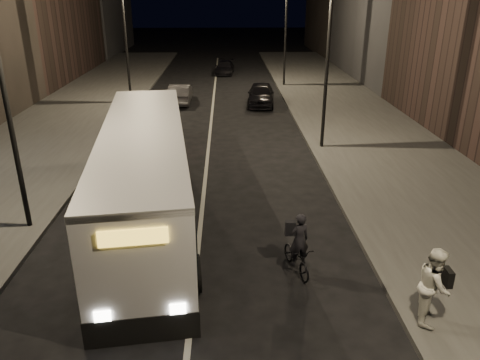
{
  "coord_description": "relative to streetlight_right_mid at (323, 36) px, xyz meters",
  "views": [
    {
      "loc": [
        0.91,
        -9.87,
        7.36
      ],
      "look_at": [
        1.34,
        4.42,
        1.5
      ],
      "focal_mm": 35.0,
      "sensor_mm": 36.0,
      "label": 1
    }
  ],
  "objects": [
    {
      "name": "streetlight_left_far",
      "position": [
        -10.66,
        10.0,
        0.0
      ],
      "size": [
        1.2,
        0.44,
        8.12
      ],
      "color": "black",
      "rests_on": "sidewalk_left"
    },
    {
      "name": "sidewalk_right",
      "position": [
        3.17,
        2.0,
        -5.28
      ],
      "size": [
        7.0,
        70.0,
        0.16
      ],
      "primitive_type": "cube",
      "color": "#393936",
      "rests_on": "ground"
    },
    {
      "name": "city_bus",
      "position": [
        -7.1,
        -7.51,
        -3.59
      ],
      "size": [
        4.07,
        12.31,
        3.26
      ],
      "rotation": [
        0.0,
        0.0,
        0.13
      ],
      "color": "white",
      "rests_on": "ground"
    },
    {
      "name": "car_mid",
      "position": [
        -7.58,
        10.25,
        -4.69
      ],
      "size": [
        1.42,
        4.05,
        1.33
      ],
      "primitive_type": "imported",
      "rotation": [
        0.0,
        0.0,
        3.14
      ],
      "color": "#343436",
      "rests_on": "ground"
    },
    {
      "name": "car_far",
      "position": [
        -4.53,
        22.23,
        -4.78
      ],
      "size": [
        1.96,
        4.1,
        1.15
      ],
      "primitive_type": "imported",
      "rotation": [
        0.0,
        0.0,
        -0.09
      ],
      "color": "black",
      "rests_on": "ground"
    },
    {
      "name": "car_near",
      "position": [
        -2.06,
        9.54,
        -4.63
      ],
      "size": [
        2.12,
        4.46,
        1.47
      ],
      "primitive_type": "imported",
      "rotation": [
        0.0,
        0.0,
        -0.09
      ],
      "color": "black",
      "rests_on": "ground"
    },
    {
      "name": "streetlight_right_mid",
      "position": [
        0.0,
        0.0,
        0.0
      ],
      "size": [
        1.2,
        0.44,
        8.12
      ],
      "color": "black",
      "rests_on": "sidewalk_right"
    },
    {
      "name": "cyclist_on_bicycle",
      "position": [
        -2.5,
        -10.76,
        -4.74
      ],
      "size": [
        0.99,
        1.72,
        1.88
      ],
      "rotation": [
        0.0,
        0.0,
        0.27
      ],
      "color": "black",
      "rests_on": "ground"
    },
    {
      "name": "pedestrian_woman",
      "position": [
        0.27,
        -13.07,
        -4.26
      ],
      "size": [
        0.98,
        1.11,
        1.89
      ],
      "primitive_type": "imported",
      "rotation": [
        0.0,
        0.0,
        1.22
      ],
      "color": "silver",
      "rests_on": "sidewalk_right"
    },
    {
      "name": "sidewalk_left",
      "position": [
        -13.83,
        2.0,
        -5.28
      ],
      "size": [
        7.0,
        70.0,
        0.16
      ],
      "primitive_type": "cube",
      "color": "#393936",
      "rests_on": "ground"
    },
    {
      "name": "streetlight_left_near",
      "position": [
        -10.66,
        -8.0,
        0.0
      ],
      "size": [
        1.2,
        0.44,
        8.12
      ],
      "color": "black",
      "rests_on": "sidewalk_left"
    },
    {
      "name": "ground",
      "position": [
        -5.33,
        -12.0,
        -5.36
      ],
      "size": [
        180.0,
        180.0,
        0.0
      ],
      "primitive_type": "plane",
      "color": "black",
      "rests_on": "ground"
    },
    {
      "name": "streetlight_right_far",
      "position": [
        0.0,
        16.0,
        0.0
      ],
      "size": [
        1.2,
        0.44,
        8.12
      ],
      "color": "black",
      "rests_on": "sidewalk_right"
    }
  ]
}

